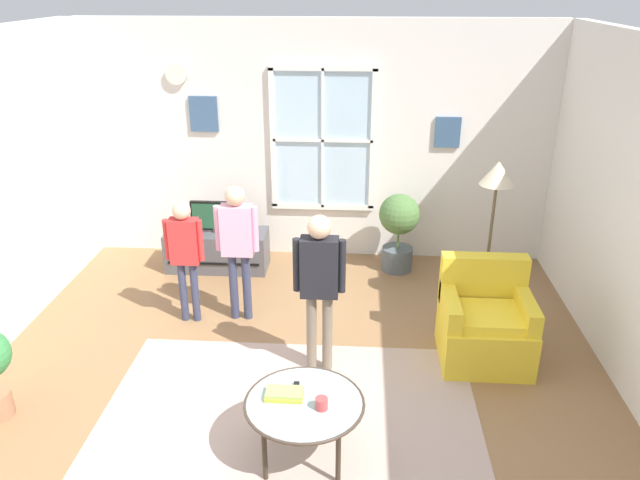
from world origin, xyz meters
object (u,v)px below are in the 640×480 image
television (215,216)px  potted_plant_by_window (399,226)px  book_stack (284,394)px  person_pink_shirt (237,238)px  cup (322,403)px  tv_stand (218,250)px  armchair (485,324)px  person_red_shirt (185,248)px  floor_lamp (496,189)px  remote_near_books (296,389)px  person_black_shirt (319,276)px  coffee_table (304,405)px

television → potted_plant_by_window: potted_plant_by_window is taller
book_stack → person_pink_shirt: 1.96m
cup → potted_plant_by_window: potted_plant_by_window is taller
tv_stand → book_stack: 3.14m
armchair → person_red_shirt: 2.82m
floor_lamp → remote_near_books: bearing=-130.8°
television → remote_near_books: bearing=-66.9°
tv_stand → potted_plant_by_window: bearing=2.7°
potted_plant_by_window → person_pink_shirt: bearing=-142.8°
armchair → cup: armchair is taller
remote_near_books → floor_lamp: size_ratio=0.09×
television → floor_lamp: bearing=-17.7°
person_red_shirt → potted_plant_by_window: (2.08, 1.28, -0.23)m
television → cup: bearing=-65.2°
cup → person_red_shirt: (-1.41, 1.84, 0.27)m
person_red_shirt → person_black_shirt: bearing=-29.0°
coffee_table → floor_lamp: floor_lamp is taller
remote_near_books → potted_plant_by_window: 3.06m
television → potted_plant_by_window: (2.07, 0.10, -0.11)m
potted_plant_by_window → person_red_shirt: bearing=-148.4°
remote_near_books → television: bearing=113.1°
coffee_table → armchair: bearing=42.3°
coffee_table → cup: cup is taller
person_black_shirt → armchair: bearing=11.2°
coffee_table → floor_lamp: (1.59, 2.05, 0.90)m
television → person_red_shirt: 1.19m
armchair → person_pink_shirt: person_pink_shirt is taller
potted_plant_by_window → tv_stand: bearing=-177.3°
tv_stand → person_black_shirt: person_black_shirt is taller
cup → person_black_shirt: person_black_shirt is taller
armchair → person_black_shirt: bearing=-168.8°
person_pink_shirt → armchair: bearing=-13.0°
television → person_pink_shirt: size_ratio=0.40×
television → person_pink_shirt: (0.48, -1.11, 0.21)m
coffee_table → remote_near_books: size_ratio=5.96×
tv_stand → television: bearing=-90.0°
book_stack → person_red_shirt: size_ratio=0.21×
remote_near_books → potted_plant_by_window: (0.86, 2.93, 0.07)m
armchair → book_stack: size_ratio=3.33×
armchair → remote_near_books: 1.96m
floor_lamp → person_pink_shirt: bearing=-175.4°
coffee_table → remote_near_books: remote_near_books is taller
person_pink_shirt → potted_plant_by_window: bearing=37.2°
person_pink_shirt → remote_near_books: bearing=-67.1°
armchair → remote_near_books: bearing=-141.9°
coffee_table → person_black_shirt: person_black_shirt is taller
book_stack → person_black_shirt: (0.17, 1.00, 0.41)m
person_pink_shirt → television: bearing=113.5°
person_red_shirt → television: bearing=89.5°
coffee_table → person_black_shirt: (0.03, 1.05, 0.46)m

